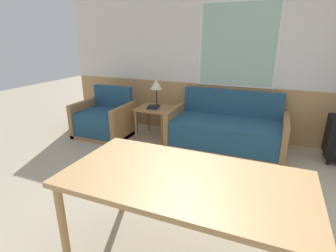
% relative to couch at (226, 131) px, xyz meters
% --- Properties ---
extents(ground_plane, '(16.00, 16.00, 0.00)m').
position_rel_couch_xyz_m(ground_plane, '(0.38, -2.10, -0.26)').
color(ground_plane, '#B2A58C').
extents(wall_back, '(7.20, 0.09, 2.70)m').
position_rel_couch_xyz_m(wall_back, '(0.36, 0.53, 1.10)').
color(wall_back, tan).
rests_on(wall_back, ground_plane).
extents(couch, '(1.79, 0.90, 0.86)m').
position_rel_couch_xyz_m(couch, '(0.00, 0.00, 0.00)').
color(couch, '#9E7042').
rests_on(couch, ground_plane).
extents(armchair, '(0.93, 0.76, 0.84)m').
position_rel_couch_xyz_m(armchair, '(-2.10, -0.32, 0.01)').
color(armchair, '#9E7042').
rests_on(armchair, ground_plane).
extents(side_table, '(0.55, 0.55, 0.55)m').
position_rel_couch_xyz_m(side_table, '(-1.23, -0.06, 0.19)').
color(side_table, '#9E7042').
rests_on(side_table, ground_plane).
extents(table_lamp, '(0.21, 0.21, 0.47)m').
position_rel_couch_xyz_m(table_lamp, '(-1.23, 0.04, 0.65)').
color(table_lamp, '#262628').
rests_on(table_lamp, side_table).
extents(book_stack, '(0.19, 0.18, 0.05)m').
position_rel_couch_xyz_m(book_stack, '(-1.22, -0.15, 0.31)').
color(book_stack, '#234799').
rests_on(book_stack, side_table).
extents(dining_table, '(1.73, 0.88, 0.78)m').
position_rel_couch_xyz_m(dining_table, '(0.15, -2.45, 0.44)').
color(dining_table, tan).
rests_on(dining_table, ground_plane).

